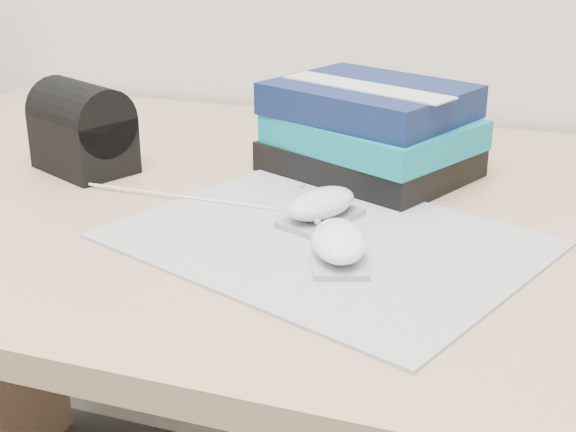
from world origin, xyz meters
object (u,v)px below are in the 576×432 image
(desk, at_px, (399,361))
(mouse_front, at_px, (339,244))
(mouse_rear, at_px, (321,206))
(book_stack, at_px, (371,130))
(pouch, at_px, (82,128))

(desk, height_order, mouse_front, mouse_front)
(desk, distance_m, mouse_rear, 0.29)
(mouse_front, relative_size, book_stack, 0.37)
(desk, relative_size, mouse_front, 14.80)
(book_stack, height_order, pouch, book_stack)
(book_stack, bearing_deg, desk, -42.20)
(mouse_rear, xyz_separation_m, mouse_front, (0.05, -0.09, 0.00))
(mouse_front, bearing_deg, desk, 83.60)
(book_stack, distance_m, pouch, 0.37)
(pouch, bearing_deg, mouse_front, -23.36)
(mouse_rear, relative_size, pouch, 0.72)
(mouse_front, bearing_deg, mouse_rear, 116.77)
(mouse_rear, height_order, book_stack, book_stack)
(desk, bearing_deg, mouse_front, -96.40)
(desk, bearing_deg, mouse_rear, -118.87)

